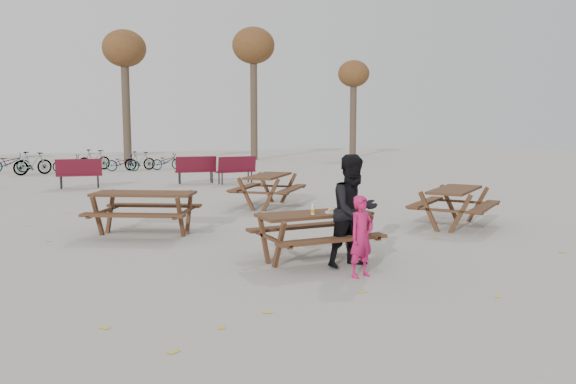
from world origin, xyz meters
name	(u,v)px	position (x,y,z in m)	size (l,w,h in m)	color
ground	(314,260)	(0.00, 0.00, 0.00)	(80.00, 80.00, 0.00)	gray
main_picnic_table	(314,224)	(0.00, 0.00, 0.59)	(1.80, 1.45, 0.78)	#392314
food_tray	(332,212)	(0.22, -0.16, 0.79)	(0.18, 0.11, 0.04)	silver
bread_roll	(332,209)	(0.22, -0.16, 0.83)	(0.14, 0.06, 0.05)	tan
soda_bottle	(313,210)	(-0.11, -0.16, 0.85)	(0.07, 0.07, 0.17)	silver
child	(362,236)	(0.16, -1.15, 0.59)	(0.43, 0.28, 1.17)	#B41650
adult	(354,211)	(0.36, -0.60, 0.86)	(0.84, 0.65, 1.72)	black
picnic_table_east	(454,207)	(4.16, 1.48, 0.41)	(1.90, 1.53, 0.82)	#392314
picnic_table_north	(144,213)	(-2.05, 3.35, 0.42)	(1.96, 1.58, 0.85)	#392314
picnic_table_far	(268,191)	(1.69, 5.91, 0.43)	(1.98, 1.60, 0.85)	#392314
park_bench_row	(118,173)	(-1.26, 12.50, 0.52)	(11.55, 1.41, 1.03)	maroon
bicycle_row	(86,162)	(-1.64, 20.17, 0.46)	(8.71, 2.73, 1.03)	black
tree_row	(121,53)	(0.90, 25.15, 6.19)	(32.17, 3.52, 8.26)	#382B21
fallen_leaves	(279,231)	(0.50, 2.50, 0.00)	(11.00, 11.00, 0.01)	gold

